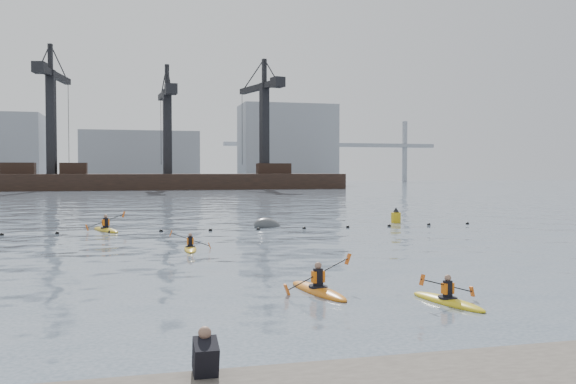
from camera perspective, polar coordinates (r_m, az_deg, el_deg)
The scene contains 10 objects.
ground at distance 17.07m, azimuth 8.96°, elevation -10.66°, with size 400.00×400.00×0.00m, color #3D4B59.
float_line at distance 38.50m, azimuth -5.07°, elevation -3.53°, with size 33.24×0.73×0.24m.
barge_pier at distance 125.47m, azimuth -11.29°, elevation 1.12°, with size 72.00×19.30×29.50m.
skyline at distance 165.90m, azimuth -11.17°, elevation 3.87°, with size 141.00×28.00×22.00m.
kayaker_0 at distance 18.91m, azimuth 2.83°, elevation -9.07°, with size 2.28×3.39×1.26m.
kayaker_1 at distance 17.98m, azimuth 14.71°, elevation -9.76°, with size 1.94×2.93×1.00m.
kayaker_3 at distance 29.25m, azimuth -9.13°, elevation -5.19°, with size 1.95×2.85×1.04m.
kayaker_5 at distance 39.43m, azimuth -16.69°, elevation -3.35°, with size 2.36×3.63×1.31m.
mooring_buoy at distance 40.73m, azimuth -1.91°, elevation -3.26°, with size 2.26×1.34×1.13m, color #3B3D40.
nav_buoy at distance 44.39m, azimuth 10.06°, elevation -2.36°, with size 0.70×0.70×1.27m.
Camera 1 is at (-6.56, -15.30, 3.73)m, focal length 38.00 mm.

